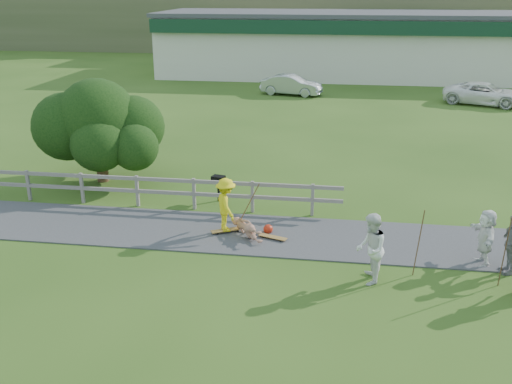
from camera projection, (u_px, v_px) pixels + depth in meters
ground at (235, 256)px, 16.12m from camera, size 260.00×260.00×0.00m
path at (244, 233)px, 17.51m from camera, size 34.00×3.00×0.04m
fence at (120, 185)px, 19.57m from camera, size 15.05×0.10×1.10m
strip_mall at (358, 44)px, 47.16m from camera, size 32.50×10.75×5.10m
skater_rider at (226, 208)px, 17.29m from camera, size 1.05×1.24×1.67m
skater_fallen at (247, 228)px, 17.22m from camera, size 1.44×1.22×0.56m
spectator_a at (371, 249)px, 14.39m from camera, size 0.72×0.92×1.86m
spectator_b at (512, 244)px, 14.89m from camera, size 0.50×1.01×1.67m
spectator_d at (485, 237)px, 15.37m from camera, size 0.57×1.51×1.60m
car_silver at (291, 85)px, 39.24m from camera, size 4.40×2.34×1.38m
car_white at (485, 94)px, 36.04m from camera, size 5.49×3.95×1.39m
tree at (99, 140)px, 21.67m from camera, size 4.88×4.88×3.30m
bbq at (219, 188)px, 20.03m from camera, size 0.50×0.42×0.93m
longboard_rider at (227, 231)px, 17.56m from camera, size 0.95×0.66×0.11m
longboard_fallen at (273, 238)px, 17.09m from camera, size 0.90×0.48×0.10m
helmet at (268, 229)px, 17.51m from camera, size 0.29×0.29×0.29m
pole_rider at (248, 204)px, 17.57m from camera, size 0.03×0.03×1.70m
pole_spec_left at (419, 243)px, 14.71m from camera, size 0.03×0.03×1.86m
pole_spec_right at (505, 252)px, 14.19m from camera, size 0.03×0.03×1.88m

